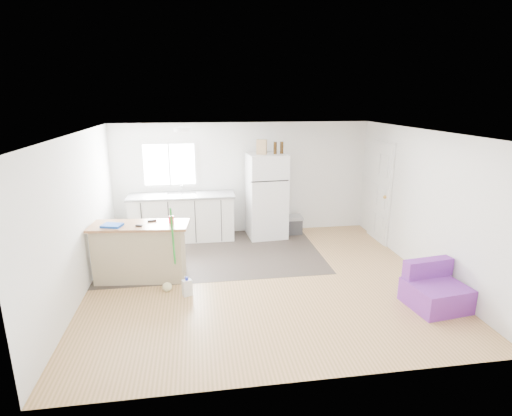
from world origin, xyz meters
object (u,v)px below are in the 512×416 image
Objects in this scene: refrigerator at (266,196)px; cardboard_box at (262,147)px; cooler at (290,225)px; bottle_right at (282,148)px; blue_tray at (112,225)px; kitchen_cabinets at (183,217)px; purple_seat at (434,291)px; red_cup at (171,220)px; bottle_left at (275,148)px; mop at (169,276)px; peninsula at (140,252)px; cleaner_jug at (187,287)px.

refrigerator is 1.05m from cardboard_box.
bottle_right is at bearing -159.97° from cooler.
refrigerator is 3.35m from blue_tray.
purple_seat is at bearing -42.15° from kitchen_cabinets.
red_cup is at bearing -92.50° from kitchen_cabinets.
cooler is 4.33× the size of red_cup.
red_cup reaches higher than purple_seat.
red_cup is 2.85m from bottle_left.
mop is at bearing -134.92° from refrigerator.
bottle_left is 1.00× the size of bottle_right.
cardboard_box is at bearing -157.08° from refrigerator.
kitchen_cabinets is at bearing -179.28° from cooler.
cooler is (2.95, 1.87, -0.28)m from peninsula.
bottle_right is at bearing 12.64° from bottle_left.
refrigerator reaches higher than purple_seat.
purple_seat is 2.76× the size of cleaner_jug.
red_cup is at bearing -139.00° from bottle_left.
red_cup is 0.92m from blue_tray.
peninsula is 6.38× the size of bottle_right.
cleaner_jug is 1.22× the size of bottle_right.
kitchen_cabinets is 2.20m from cardboard_box.
purple_seat is at bearing -58.63° from cardboard_box.
cooler is 2.08× the size of bottle_left.
mop is at bearing -133.31° from bottle_left.
bottle_left is (-1.71, 3.28, 1.68)m from purple_seat.
peninsula is 4.55m from purple_seat.
refrigerator is at bearing 44.11° from red_cup.
kitchen_cabinets reaches higher than purple_seat.
red_cup is (-1.88, -1.82, 0.12)m from refrigerator.
cleaner_jug is 3.63m from bottle_right.
blue_tray is at bearing 155.74° from mop.
red_cup is at bearing 2.64° from blue_tray.
cleaner_jug is (-2.19, -2.57, -0.07)m from cooler.
refrigerator reaches higher than cleaner_jug.
cooler is 1.75m from bottle_left.
peninsula reaches higher than cooler.
bottle_left is at bearing 3.36° from cardboard_box.
cardboard_box reaches higher than peninsula.
refrigerator reaches higher than peninsula.
bottle_right reaches higher than blue_tray.
mop reaches higher than cooler.
red_cup reaches higher than blue_tray.
refrigerator reaches higher than cooler.
bottle_left is at bearing 110.03° from purple_seat.
purple_seat is at bearing -34.27° from cleaner_jug.
kitchen_cabinets is 1.61× the size of mop.
kitchen_cabinets is 1.82m from refrigerator.
refrigerator is at bearing 177.69° from bottle_right.
cardboard_box is (1.82, 2.21, 1.70)m from mop.
bottle_left reaches higher than mop.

